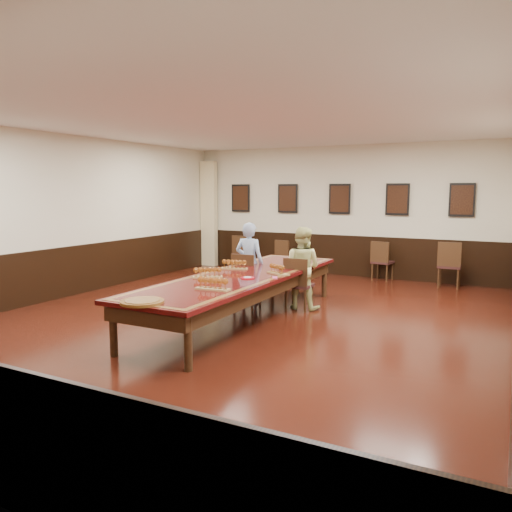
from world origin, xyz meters
The scene contains 23 objects.
floor centered at (0.00, 0.00, -0.01)m, with size 8.00×10.00×0.02m, color black.
ceiling centered at (0.00, 0.00, 3.21)m, with size 8.00×10.00×0.02m, color white.
wall_back centered at (0.00, 5.01, 1.60)m, with size 8.00×0.02×3.20m, color beige.
wall_left centered at (-4.01, 0.00, 1.60)m, with size 0.02×10.00×3.20m, color beige.
chair_man centered at (-0.50, 1.10, 0.48)m, with size 0.45×0.49×0.95m, color black, non-canonical shape.
chair_woman centered at (0.55, 1.11, 0.47)m, with size 0.44×0.48×0.94m, color black, non-canonical shape.
spare_chair_a centered at (-2.52, 4.56, 0.46)m, with size 0.43×0.47×0.93m, color black, non-canonical shape.
spare_chair_b centered at (-1.23, 4.48, 0.44)m, with size 0.41×0.45×0.87m, color black, non-canonical shape.
spare_chair_c centered at (1.16, 4.72, 0.47)m, with size 0.44×0.48×0.93m, color black, non-canonical shape.
spare_chair_d centered at (2.66, 4.50, 0.51)m, with size 0.47×0.52×1.01m, color black, non-canonical shape.
person_man centered at (-0.51, 1.20, 0.76)m, with size 0.56×0.36×1.52m, color #4A78BA.
person_woman centered at (0.54, 1.21, 0.74)m, with size 0.73×0.57×1.47m, color #D0D283.
pink_phone centered at (0.60, -0.01, 0.76)m, with size 0.08×0.15×0.01m, color #DB4993.
curtain centered at (-3.75, 4.82, 1.45)m, with size 0.45×0.18×2.90m, color beige.
wainscoting centered at (0.00, 0.00, 0.50)m, with size 8.00×10.00×1.00m.
conference_table centered at (0.00, 0.00, 0.61)m, with size 1.40×5.00×0.76m.
posters centered at (0.00, 4.94, 1.90)m, with size 6.14×0.04×0.74m.
flight_a centered at (-0.39, 0.43, 0.83)m, with size 0.48×0.24×0.17m.
flight_b centered at (0.50, 0.31, 0.83)m, with size 0.46×0.31×0.16m.
flight_c centered at (-0.32, -0.51, 0.83)m, with size 0.46×0.37×0.17m.
flight_d centered at (0.27, -1.28, 0.83)m, with size 0.50×0.18×0.18m.
red_plate_grp centered at (0.26, -0.27, 0.76)m, with size 0.22×0.22×0.03m.
carved_platter centered at (-0.07, -2.35, 0.77)m, with size 0.64×0.64×0.04m.
Camera 1 is at (3.90, -6.95, 2.11)m, focal length 35.00 mm.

